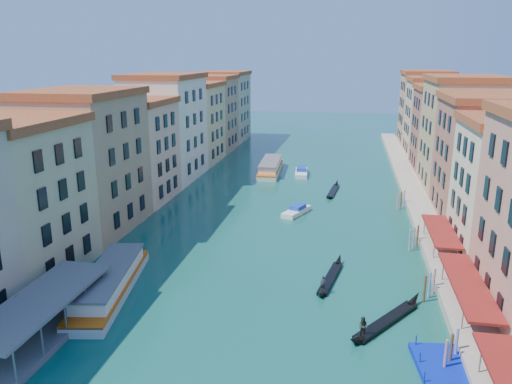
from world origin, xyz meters
TOP-DOWN VIEW (x-y plane):
  - left_bank_palazzos at (-26.00, 64.68)m, footprint 12.80×128.40m
  - right_bank_palazzos at (30.00, 65.00)m, footprint 12.80×128.40m
  - quay at (22.00, 65.00)m, footprint 4.00×140.00m
  - restaurant_awnings at (22.19, 23.00)m, footprint 3.20×44.55m
  - vaporetto_stop at (-16.00, 12.00)m, footprint 5.40×16.40m
  - mooring_poles_right at (19.10, 28.80)m, footprint 1.44×54.24m
  - mooring_poles_left at (-18.50, 12.00)m, footprint 0.24×8.24m
  - vaporetto_near at (-14.00, 21.01)m, footprint 7.16×18.62m
  - vaporetto_far at (-6.17, 80.27)m, footprint 4.89×17.79m
  - gondola_fore at (8.87, 28.42)m, footprint 2.84×11.24m
  - gondola_right at (14.33, 19.64)m, footprint 7.92×10.80m
  - gondola_far at (7.81, 66.29)m, footprint 2.11×11.68m
  - motorboat_mid at (2.55, 52.00)m, footprint 4.30×6.81m
  - motorboat_far at (0.65, 78.82)m, footprint 3.03×7.89m
  - blue_dock at (18.50, 13.27)m, footprint 4.86×6.66m

SIDE VIEW (x-z plane):
  - blue_dock at x=18.50m, z-range 0.00..0.52m
  - gondola_far at x=7.81m, z-range -0.49..1.16m
  - gondola_fore at x=8.87m, z-range -0.75..1.50m
  - gondola_right at x=14.33m, z-range -0.77..1.73m
  - quay at x=22.00m, z-range 0.00..1.00m
  - motorboat_mid at x=2.55m, z-range -0.15..1.20m
  - motorboat_far at x=0.65m, z-range -0.18..1.42m
  - vaporetto_far at x=-6.17m, z-range -0.13..2.49m
  - vaporetto_near at x=-14.00m, z-range -0.13..2.57m
  - mooring_poles_right at x=19.10m, z-range -0.30..2.90m
  - mooring_poles_left at x=-18.50m, z-range -0.30..2.90m
  - vaporetto_stop at x=-16.00m, z-range -0.38..3.27m
  - restaurant_awnings at x=22.19m, z-range 1.43..4.55m
  - left_bank_palazzos at x=-26.00m, z-range -0.79..20.21m
  - right_bank_palazzos at x=30.00m, z-range -0.75..20.25m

